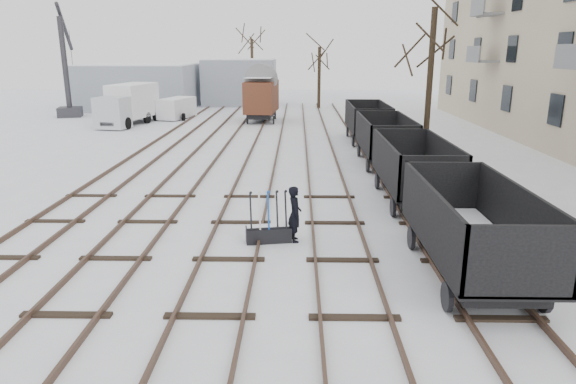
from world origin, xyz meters
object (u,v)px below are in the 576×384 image
panel_van (177,108)px  crane (69,88)px  box_van_wagon (262,96)px  freight_wagon_a (471,243)px  lorry (129,104)px  worker (295,214)px  ground_frame (269,233)px

panel_van → crane: size_ratio=0.45×
box_van_wagon → crane: size_ratio=0.52×
freight_wagon_a → lorry: 30.81m
box_van_wagon → crane: (-16.03, 2.76, 0.37)m
worker → box_van_wagon: size_ratio=0.35×
ground_frame → panel_van: bearing=98.1°
panel_van → crane: 9.33m
panel_van → ground_frame: bearing=-56.6°
lorry → panel_van: lorry is taller
ground_frame → panel_van: size_ratio=0.37×
worker → panel_van: (-9.61, 27.14, 0.04)m
box_van_wagon → lorry: (-9.62, -2.00, -0.47)m
worker → lorry: size_ratio=0.24×
worker → box_van_wagon: box_van_wagon is taller
ground_frame → worker: bearing=-2.4°
worker → ground_frame: bearing=88.4°
lorry → crane: crane is taller
box_van_wagon → panel_van: 7.15m
ground_frame → panel_van: panel_van is taller
ground_frame → panel_van: 28.65m
freight_wagon_a → lorry: (-16.59, 25.95, 0.64)m
ground_frame → lorry: lorry is taller
ground_frame → lorry: size_ratio=0.22×
freight_wagon_a → box_van_wagon: (-6.97, 27.95, 1.11)m
freight_wagon_a → worker: bearing=151.7°
box_van_wagon → crane: crane is taller
ground_frame → freight_wagon_a: freight_wagon_a is taller
panel_van → lorry: bearing=-112.4°
box_van_wagon → crane: 16.27m
freight_wagon_a → panel_van: (-13.87, 29.45, -0.01)m
box_van_wagon → freight_wagon_a: bearing=-71.2°
freight_wagon_a → panel_van: bearing=115.2°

